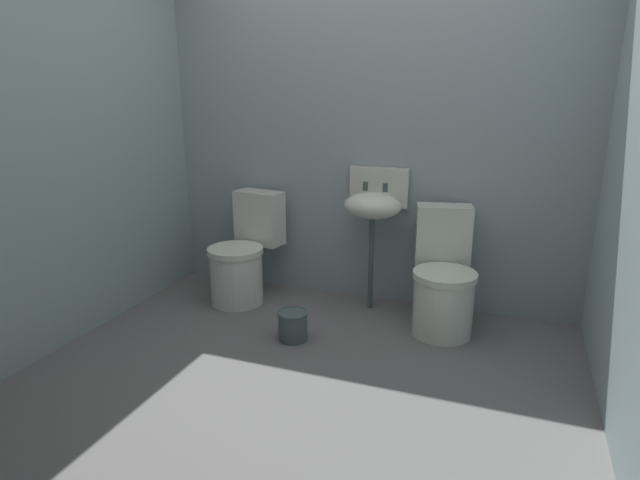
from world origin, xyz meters
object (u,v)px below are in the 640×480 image
(sink, at_px, (374,204))
(toilet_left, at_px, (243,258))
(toilet_right, at_px, (443,282))
(bucket, at_px, (293,325))

(sink, bearing_deg, toilet_left, -168.53)
(toilet_left, distance_m, toilet_right, 1.45)
(toilet_left, xyz_separation_m, sink, (0.93, 0.19, 0.43))
(toilet_left, distance_m, sink, 1.04)
(sink, relative_size, bucket, 5.00)
(sink, distance_m, bucket, 1.00)
(toilet_left, height_order, sink, sink)
(toilet_right, distance_m, sink, 0.71)
(toilet_right, bearing_deg, sink, -31.65)
(toilet_right, relative_size, bucket, 3.94)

